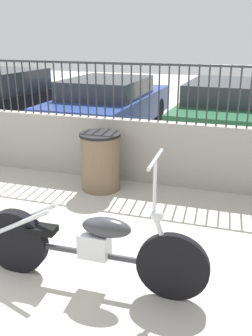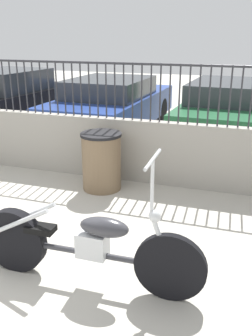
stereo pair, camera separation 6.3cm
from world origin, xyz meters
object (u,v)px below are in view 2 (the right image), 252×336
Objects in this scene: car_black at (12,97)px; car_blue at (112,104)px; trash_bin at (102,161)px; car_green at (229,110)px; motorcycle_dark_grey at (76,244)px.

car_black is 2.81m from car_blue.
car_black reaches higher than car_blue.
trash_bin is 0.19× the size of car_green.
car_blue is at bearing 105.61° from motorcycle_dark_grey.
trash_bin is at bearing 158.51° from car_green.
car_black is at bearing 127.33° from motorcycle_dark_grey.
motorcycle_dark_grey is at bearing -161.22° from car_blue.
motorcycle_dark_grey reaches higher than car_green.
trash_bin is 5.20m from car_black.
motorcycle_dark_grey is 0.50× the size of car_blue.
motorcycle_dark_grey is at bearing -135.39° from car_black.
car_blue is at bearing -84.34° from car_black.
car_blue is at bearing 107.84° from trash_bin.
car_black is at bearing 138.81° from trash_bin.
trash_bin is (-0.64, 2.22, 0.04)m from motorcycle_dark_grey.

